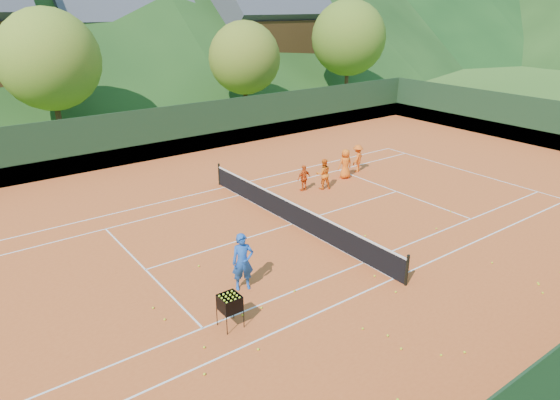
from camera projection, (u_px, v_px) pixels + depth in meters
ground at (292, 224)px, 20.66m from camera, size 400.00×400.00×0.00m
clay_court at (292, 224)px, 20.66m from camera, size 40.00×24.00×0.02m
coach at (243, 262)px, 15.66m from camera, size 0.81×0.68×1.91m
student_a at (323, 174)px, 24.30m from camera, size 0.90×0.81×1.52m
student_b at (304, 178)px, 24.08m from camera, size 0.76×0.32×1.29m
student_c at (345, 164)px, 25.78m from camera, size 0.83×0.62×1.55m
student_d at (357, 158)px, 26.79m from camera, size 1.10×0.90×1.49m
tennis_ball_0 at (538, 283)px, 16.25m from camera, size 0.07×0.07×0.07m
tennis_ball_1 at (441, 355)px, 12.92m from camera, size 0.07×0.07×0.07m
tennis_ball_2 at (363, 329)px, 13.97m from camera, size 0.07×0.07×0.07m
tennis_ball_3 at (153, 308)px, 14.92m from camera, size 0.07×0.07×0.07m
tennis_ball_4 at (436, 229)px, 20.15m from camera, size 0.07×0.07×0.07m
tennis_ball_5 at (261, 308)px, 14.93m from camera, size 0.07×0.07×0.07m
tennis_ball_6 at (359, 236)px, 19.52m from camera, size 0.07×0.07×0.07m
tennis_ball_7 at (204, 374)px, 12.26m from camera, size 0.07×0.07×0.07m
tennis_ball_8 at (465, 352)px, 13.03m from camera, size 0.07×0.07×0.07m
tennis_ball_9 at (295, 291)px, 15.80m from camera, size 0.07×0.07×0.07m
tennis_ball_10 at (492, 263)px, 17.51m from camera, size 0.07×0.07×0.07m
tennis_ball_11 at (199, 266)px, 17.29m from camera, size 0.07×0.07×0.07m
tennis_ball_13 at (543, 293)px, 15.69m from camera, size 0.07×0.07×0.07m
tennis_ball_14 at (243, 315)px, 14.58m from camera, size 0.07×0.07×0.07m
tennis_ball_15 at (204, 347)px, 13.22m from camera, size 0.07×0.07×0.07m
tennis_ball_17 at (450, 212)px, 21.78m from camera, size 0.07×0.07×0.07m
tennis_ball_18 at (258, 349)px, 13.14m from camera, size 0.07×0.07×0.07m
tennis_ball_19 at (398, 400)px, 11.47m from camera, size 0.07×0.07×0.07m
tennis_ball_20 at (388, 336)px, 13.68m from camera, size 0.07×0.07×0.07m
tennis_ball_21 at (365, 236)px, 19.53m from camera, size 0.07×0.07×0.07m
tennis_ball_23 at (401, 349)px, 13.16m from camera, size 0.07×0.07×0.07m
tennis_ball_24 at (396, 292)px, 15.74m from camera, size 0.07×0.07×0.07m
tennis_ball_25 at (375, 276)px, 16.65m from camera, size 0.07×0.07×0.07m
tennis_ball_26 at (165, 319)px, 14.37m from camera, size 0.07×0.07×0.07m
tennis_ball_27 at (539, 284)px, 16.16m from camera, size 0.07×0.07×0.07m
court_lines at (292, 224)px, 20.66m from camera, size 23.83×11.03×0.00m
tennis_net at (293, 213)px, 20.47m from camera, size 0.10×12.07×1.10m
perimeter_fence at (293, 196)px, 20.20m from camera, size 40.40×24.24×3.00m
ball_hopper at (230, 304)px, 13.86m from camera, size 0.57×0.57×1.00m
chalet_mid at (124, 43)px, 47.54m from camera, size 12.65×8.82×11.45m
chalet_right at (268, 36)px, 52.19m from camera, size 11.50×8.82×11.91m
tree_b at (49, 60)px, 31.47m from camera, size 6.40×6.40×8.40m
tree_c at (245, 58)px, 38.71m from camera, size 5.60×5.60×7.35m
tree_d at (349, 38)px, 45.73m from camera, size 6.80×6.80×8.93m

